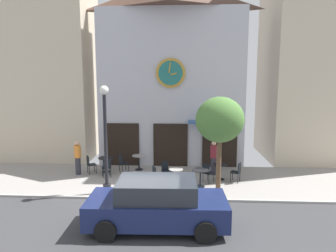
% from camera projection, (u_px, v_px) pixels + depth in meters
% --- Properties ---
extents(ground_plane, '(27.80, 11.05, 0.13)m').
position_uv_depth(ground_plane, '(144.00, 208.00, 11.03)').
color(ground_plane, gray).
extents(clock_building, '(7.83, 3.46, 9.94)m').
position_uv_depth(clock_building, '(172.00, 71.00, 16.76)').
color(clock_building, '#B2B2BC').
rests_on(clock_building, ground_plane).
extents(neighbor_building_left, '(5.87, 3.33, 14.53)m').
position_uv_depth(neighbor_building_left, '(40.00, 33.00, 17.42)').
color(neighbor_building_left, beige).
rests_on(neighbor_building_left, ground_plane).
extents(neighbor_building_right, '(5.10, 4.89, 13.61)m').
position_uv_depth(neighbor_building_right, '(313.00, 41.00, 17.40)').
color(neighbor_building_right, beige).
rests_on(neighbor_building_right, ground_plane).
extents(street_lamp, '(0.36, 0.36, 4.37)m').
position_uv_depth(street_lamp, '(106.00, 140.00, 12.16)').
color(street_lamp, black).
rests_on(street_lamp, ground_plane).
extents(street_tree, '(1.90, 1.71, 3.95)m').
position_uv_depth(street_tree, '(220.00, 120.00, 11.89)').
color(street_tree, brown).
rests_on(street_tree, ground_plane).
extents(cafe_table_rightmost, '(0.77, 0.77, 0.75)m').
position_uv_depth(cafe_table_rightmost, '(106.00, 161.00, 15.20)').
color(cafe_table_rightmost, black).
rests_on(cafe_table_rightmost, ground_plane).
extents(cafe_table_near_curb, '(0.69, 0.69, 0.76)m').
position_uv_depth(cafe_table_near_curb, '(139.00, 160.00, 15.58)').
color(cafe_table_near_curb, black).
rests_on(cafe_table_near_curb, ground_plane).
extents(cafe_table_center_right, '(0.61, 0.61, 0.75)m').
position_uv_depth(cafe_table_center_right, '(176.00, 175.00, 13.23)').
color(cafe_table_center_right, black).
rests_on(cafe_table_center_right, ground_plane).
extents(cafe_table_leftmost, '(0.73, 0.73, 0.76)m').
position_uv_depth(cafe_table_leftmost, '(200.00, 175.00, 13.09)').
color(cafe_table_leftmost, black).
rests_on(cafe_table_leftmost, ground_plane).
extents(cafe_table_center_left, '(0.69, 0.69, 0.73)m').
position_uv_depth(cafe_table_center_left, '(220.00, 169.00, 14.05)').
color(cafe_table_center_left, black).
rests_on(cafe_table_center_left, ground_plane).
extents(cafe_chair_right_end, '(0.53, 0.53, 0.90)m').
position_uv_depth(cafe_chair_right_end, '(237.00, 171.00, 13.69)').
color(cafe_chair_right_end, black).
rests_on(cafe_chair_right_end, ground_plane).
extents(cafe_chair_curbside, '(0.53, 0.53, 0.90)m').
position_uv_depth(cafe_chair_curbside, '(156.00, 175.00, 13.14)').
color(cafe_chair_curbside, black).
rests_on(cafe_chair_curbside, ground_plane).
extents(cafe_chair_corner, '(0.55, 0.55, 0.90)m').
position_uv_depth(cafe_chair_corner, '(90.00, 163.00, 14.94)').
color(cafe_chair_corner, black).
rests_on(cafe_chair_corner, ground_plane).
extents(cafe_chair_facing_street, '(0.57, 0.57, 0.90)m').
position_uv_depth(cafe_chair_facing_street, '(207.00, 171.00, 13.59)').
color(cafe_chair_facing_street, black).
rests_on(cafe_chair_facing_street, ground_plane).
extents(cafe_chair_near_tree, '(0.56, 0.56, 0.90)m').
position_uv_depth(cafe_chair_near_tree, '(122.00, 162.00, 15.22)').
color(cafe_chair_near_tree, black).
rests_on(cafe_chair_near_tree, ground_plane).
extents(cafe_chair_under_awning, '(0.53, 0.53, 0.90)m').
position_uv_depth(cafe_chair_under_awning, '(107.00, 166.00, 14.41)').
color(cafe_chair_under_awning, black).
rests_on(cafe_chair_under_awning, ground_plane).
extents(cafe_chair_facing_wall, '(0.57, 0.57, 0.90)m').
position_uv_depth(cafe_chair_facing_wall, '(166.00, 169.00, 13.89)').
color(cafe_chair_facing_wall, black).
rests_on(cafe_chair_facing_wall, ground_plane).
extents(pedestrian_maroon, '(0.37, 0.37, 1.67)m').
position_uv_depth(pedestrian_maroon, '(214.00, 157.00, 14.74)').
color(pedestrian_maroon, '#2D2D38').
rests_on(pedestrian_maroon, ground_plane).
extents(pedestrian_orange, '(0.38, 0.38, 1.67)m').
position_uv_depth(pedestrian_orange, '(78.00, 157.00, 14.78)').
color(pedestrian_orange, '#2D2D38').
rests_on(pedestrian_orange, ground_plane).
extents(parked_car_navy, '(4.35, 2.12, 1.55)m').
position_uv_depth(parked_car_navy, '(157.00, 204.00, 9.43)').
color(parked_car_navy, navy).
rests_on(parked_car_navy, ground_plane).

